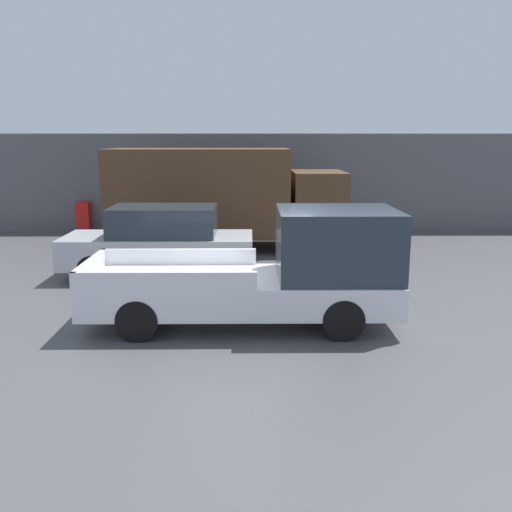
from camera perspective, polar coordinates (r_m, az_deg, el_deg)
The scene contains 6 objects.
ground_plane at distance 10.99m, azimuth -0.56°, elevation -6.28°, with size 60.00×60.00×0.00m, color #4C4C4F.
building_wall at distance 20.84m, azimuth -0.59°, elevation 7.28°, with size 28.00×0.15×3.54m.
pickup_truck at distance 10.51m, azimuth 2.22°, elevation -1.58°, with size 5.65×2.12×2.13m.
car at distance 14.32m, azimuth -9.53°, elevation 1.43°, with size 4.64×1.88×1.75m.
delivery_truck at distance 17.67m, azimuth -3.62°, elevation 6.14°, with size 7.17×2.57×3.07m.
newspaper_box at distance 21.50m, azimuth -16.82°, elevation 3.68°, with size 0.45×0.40×1.13m.
Camera 1 is at (-0.00, -10.45, 3.41)m, focal length 40.00 mm.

